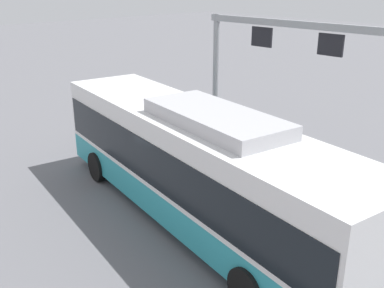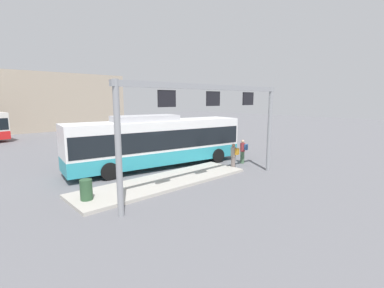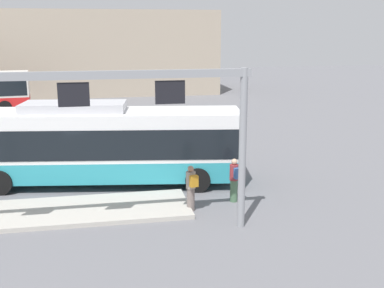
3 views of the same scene
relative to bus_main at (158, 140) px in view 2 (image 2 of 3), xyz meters
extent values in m
plane|color=slate|center=(0.01, 0.00, -1.81)|extent=(120.00, 120.00, 0.00)
cube|color=#B2ADA3|center=(-1.81, -3.19, -1.73)|extent=(10.00, 2.80, 0.16)
cube|color=teal|center=(0.01, 0.00, -1.04)|extent=(12.00, 4.23, 0.85)
cube|color=white|center=(0.01, 0.00, 0.34)|extent=(12.00, 4.23, 1.90)
cube|color=black|center=(0.01, 0.00, 0.14)|extent=(11.77, 4.23, 1.20)
cube|color=black|center=(5.84, -0.88, 0.24)|extent=(0.36, 2.11, 1.50)
cube|color=#B7B7BC|center=(-0.86, 0.13, 1.47)|extent=(4.33, 2.35, 0.36)
cube|color=orange|center=(5.77, -0.87, 1.09)|extent=(0.38, 1.75, 0.28)
cylinder|color=black|center=(4.22, 0.58, -1.31)|extent=(1.03, 0.45, 1.00)
cylinder|color=black|center=(3.86, -1.80, -1.31)|extent=(1.03, 0.45, 1.00)
cylinder|color=black|center=(-3.45, 1.74, -1.31)|extent=(1.03, 0.45, 1.00)
cylinder|color=black|center=(-3.81, -0.64, -1.31)|extent=(1.03, 0.45, 1.00)
cylinder|color=#476B4C|center=(4.97, -3.13, -1.39)|extent=(0.35, 0.35, 0.85)
cylinder|color=maroon|center=(4.97, -3.13, -0.66)|extent=(0.42, 0.42, 0.60)
sphere|color=tan|center=(4.97, -3.13, -0.25)|extent=(0.22, 0.22, 0.22)
cube|color=#335993|center=(5.05, -3.38, -0.63)|extent=(0.32, 0.25, 0.40)
cylinder|color=slate|center=(3.20, -3.75, -1.39)|extent=(0.34, 0.34, 0.85)
cylinder|color=gray|center=(3.20, -3.75, -0.66)|extent=(0.41, 0.41, 0.60)
sphere|color=#9E755B|center=(3.20, -3.75, -0.25)|extent=(0.22, 0.22, 0.22)
cube|color=#BF7F1E|center=(3.27, -4.00, -0.63)|extent=(0.32, 0.24, 0.40)
cylinder|color=gray|center=(-5.68, -5.46, 0.79)|extent=(0.24, 0.24, 5.20)
cylinder|color=gray|center=(4.55, -5.46, 0.79)|extent=(0.24, 0.24, 5.20)
cube|color=gray|center=(-0.57, -5.46, 3.24)|extent=(10.64, 0.20, 0.24)
cube|color=black|center=(-3.38, -5.46, 2.69)|extent=(0.90, 0.08, 0.70)
cube|color=black|center=(-0.57, -5.46, 2.69)|extent=(0.90, 0.08, 0.70)
cube|color=black|center=(2.25, -5.46, 2.69)|extent=(0.90, 0.08, 0.70)
cube|color=tan|center=(-2.03, 30.42, 2.26)|extent=(27.99, 8.00, 8.15)
cylinder|color=#2D5133|center=(-6.14, -3.25, -1.20)|extent=(0.52, 0.52, 0.90)
camera|label=1|loc=(-8.25, 7.76, 4.71)|focal=41.96mm
camera|label=2|loc=(-10.45, -14.76, 2.67)|focal=25.76mm
camera|label=3|loc=(0.16, -19.65, 4.52)|focal=44.91mm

